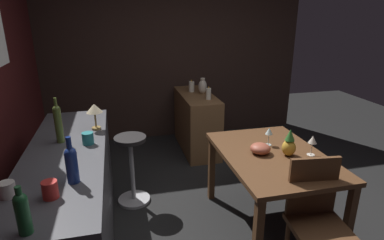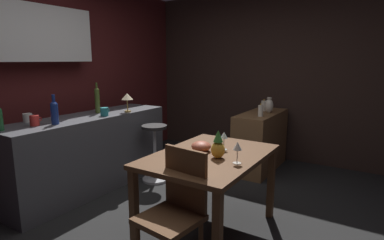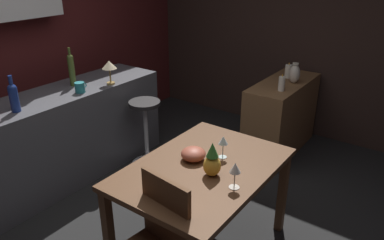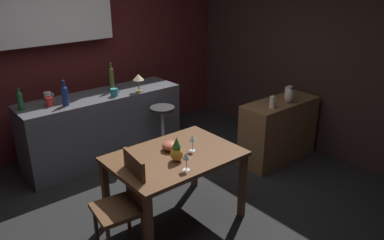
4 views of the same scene
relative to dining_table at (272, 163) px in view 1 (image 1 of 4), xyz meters
name	(u,v)px [view 1 (image 1 of 4)]	position (x,y,z in m)	size (l,w,h in m)	color
ground_plane	(238,229)	(0.00, 0.29, -0.65)	(9.00, 9.00, 0.00)	black
wall_side_right	(161,54)	(2.55, 0.59, 0.65)	(0.10, 4.40, 2.60)	#33231E
dining_table	(272,163)	(0.00, 0.00, 0.00)	(1.24, 0.86, 0.74)	#56351E
kitchen_counter	(72,202)	(0.11, 1.72, -0.20)	(2.10, 0.60, 0.90)	#4C4C51
sideboard_cabinet	(197,122)	(1.88, 0.21, -0.24)	(1.10, 0.44, 0.82)	brown
chair_near_window	(316,217)	(-0.60, -0.06, -0.15)	(0.44, 0.44, 0.92)	#56351E
bar_stool	(132,168)	(0.71, 1.20, -0.26)	(0.34, 0.34, 0.73)	#262323
wine_glass_left	(313,140)	(-0.10, -0.30, 0.23)	(0.07, 0.07, 0.18)	silver
wine_glass_right	(269,132)	(0.19, -0.04, 0.22)	(0.07, 0.07, 0.17)	silver
pineapple_centerpiece	(289,144)	(-0.06, -0.11, 0.19)	(0.12, 0.12, 0.24)	gold
fruit_bowl	(260,148)	(0.04, 0.11, 0.14)	(0.18, 0.18, 0.09)	#9E4C38
wine_bottle_cobalt	(71,163)	(-0.40, 1.59, 0.38)	(0.07, 0.07, 0.31)	navy
wine_bottle_olive	(58,122)	(0.31, 1.77, 0.42)	(0.06, 0.06, 0.38)	#475623
wine_bottle_green	(22,211)	(-0.85, 1.77, 0.37)	(0.07, 0.07, 0.26)	#1E592D
cup_red	(50,190)	(-0.55, 1.70, 0.30)	(0.12, 0.09, 0.11)	red
cup_white	(7,190)	(-0.48, 1.95, 0.30)	(0.13, 0.09, 0.09)	white
cup_teal	(88,138)	(0.22, 1.54, 0.30)	(0.13, 0.09, 0.10)	teal
counter_lamp	(94,110)	(0.55, 1.50, 0.44)	(0.14, 0.14, 0.24)	#A58447
pillar_candle_tall	(209,94)	(1.59, 0.12, 0.24)	(0.06, 0.06, 0.17)	white
pillar_candle_short	(192,87)	(2.05, 0.24, 0.24)	(0.08, 0.08, 0.17)	white
vase_ceramic_ivory	(203,86)	(1.90, 0.11, 0.27)	(0.12, 0.12, 0.22)	beige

